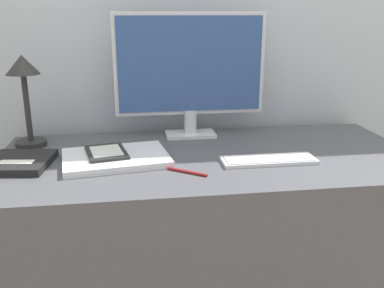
% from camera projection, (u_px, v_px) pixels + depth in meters
% --- Properties ---
extents(wall_back, '(3.60, 0.05, 2.40)m').
position_uv_depth(wall_back, '(192.00, 6.00, 1.69)').
color(wall_back, '#B2BCC6').
rests_on(wall_back, ground_plane).
extents(desk, '(1.42, 0.66, 0.71)m').
position_uv_depth(desk, '(208.00, 248.00, 1.56)').
color(desk, '#4C4C51').
rests_on(desk, ground_plane).
extents(monitor, '(0.57, 0.11, 0.47)m').
position_uv_depth(monitor, '(190.00, 70.00, 1.61)').
color(monitor, silver).
rests_on(monitor, desk).
extents(keyboard, '(0.31, 0.10, 0.01)m').
position_uv_depth(keyboard, '(269.00, 160.00, 1.38)').
color(keyboard, silver).
rests_on(keyboard, desk).
extents(laptop, '(0.37, 0.29, 0.02)m').
position_uv_depth(laptop, '(116.00, 158.00, 1.39)').
color(laptop, silver).
rests_on(laptop, desk).
extents(ereader, '(0.15, 0.19, 0.01)m').
position_uv_depth(ereader, '(106.00, 152.00, 1.40)').
color(ereader, black).
rests_on(ereader, laptop).
extents(desk_lamp, '(0.12, 0.12, 0.33)m').
position_uv_depth(desk_lamp, '(24.00, 84.00, 1.49)').
color(desk_lamp, '#282828').
rests_on(desk_lamp, desk).
extents(notebook, '(0.22, 0.23, 0.02)m').
position_uv_depth(notebook, '(19.00, 162.00, 1.35)').
color(notebook, black).
rests_on(notebook, desk).
extents(pen, '(0.11, 0.09, 0.01)m').
position_uv_depth(pen, '(187.00, 172.00, 1.29)').
color(pen, maroon).
rests_on(pen, desk).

